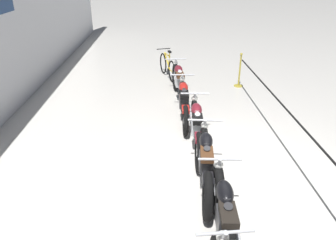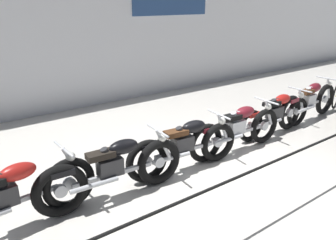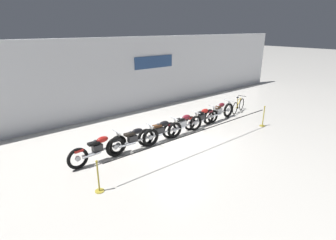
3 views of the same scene
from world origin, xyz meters
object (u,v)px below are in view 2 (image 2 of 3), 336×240
(motorcycle_red_0, at_px, (8,199))
(motorcycle_maroon_5, at_px, (309,102))
(motorcycle_black_2, at_px, (185,146))
(motorcycle_red_4, at_px, (276,114))
(motorcycle_black_1, at_px, (114,170))
(motorcycle_maroon_3, at_px, (237,129))
(stanchion_far_left, at_px, (235,190))

(motorcycle_red_0, bearing_deg, motorcycle_maroon_5, 1.35)
(motorcycle_black_2, height_order, motorcycle_maroon_5, motorcycle_maroon_5)
(motorcycle_red_0, height_order, motorcycle_red_4, motorcycle_red_0)
(motorcycle_black_2, relative_size, motorcycle_maroon_5, 0.89)
(motorcycle_black_1, relative_size, motorcycle_maroon_3, 1.02)
(motorcycle_red_0, relative_size, motorcycle_maroon_5, 0.97)
(motorcycle_black_1, bearing_deg, motorcycle_black_2, 2.36)
(motorcycle_black_2, distance_m, motorcycle_maroon_3, 1.31)
(motorcycle_red_0, height_order, stanchion_far_left, stanchion_far_left)
(motorcycle_red_0, bearing_deg, motorcycle_black_2, -0.71)
(motorcycle_red_0, bearing_deg, motorcycle_red_4, 1.35)
(motorcycle_black_1, distance_m, stanchion_far_left, 1.85)
(motorcycle_red_0, xyz_separation_m, motorcycle_black_2, (2.82, -0.04, -0.02))
(motorcycle_maroon_5, bearing_deg, stanchion_far_left, -157.54)
(motorcycle_maroon_5, xyz_separation_m, stanchion_far_left, (-4.67, -1.93, 0.23))
(motorcycle_black_2, height_order, stanchion_far_left, stanchion_far_left)
(motorcycle_black_2, xyz_separation_m, motorcycle_maroon_5, (4.03, 0.20, 0.02))
(motorcycle_black_1, bearing_deg, motorcycle_red_0, 176.32)
(motorcycle_maroon_3, height_order, stanchion_far_left, stanchion_far_left)
(motorcycle_maroon_3, bearing_deg, motorcycle_red_4, 6.31)
(motorcycle_maroon_3, distance_m, motorcycle_red_4, 1.41)
(motorcycle_black_2, height_order, motorcycle_maroon_3, same)
(motorcycle_black_1, distance_m, motorcycle_maroon_3, 2.70)
(motorcycle_black_1, xyz_separation_m, motorcycle_black_2, (1.39, 0.06, -0.01))
(motorcycle_black_2, bearing_deg, motorcycle_red_4, 3.48)
(motorcycle_maroon_3, bearing_deg, motorcycle_maroon_5, 3.94)
(motorcycle_maroon_3, bearing_deg, stanchion_far_left, -138.18)
(motorcycle_black_1, xyz_separation_m, motorcycle_maroon_5, (5.42, 0.25, 0.01))
(motorcycle_maroon_3, relative_size, motorcycle_red_4, 1.01)
(motorcycle_black_2, distance_m, stanchion_far_left, 1.87)
(motorcycle_red_0, distance_m, motorcycle_maroon_5, 6.86)
(motorcycle_black_1, height_order, motorcycle_maroon_5, motorcycle_maroon_5)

